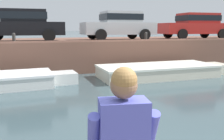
{
  "coord_description": "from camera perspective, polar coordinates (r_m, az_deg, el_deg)",
  "views": [
    {
      "loc": [
        -1.47,
        -2.0,
        2.13
      ],
      "look_at": [
        0.25,
        3.29,
        1.19
      ],
      "focal_mm": 40.0,
      "sensor_mm": 36.0,
      "label": 1
    }
  ],
  "objects": [
    {
      "name": "far_wall_coping",
      "position": [
        11.63,
        -10.78,
        6.42
      ],
      "size": [
        60.0,
        0.24,
        0.08
      ],
      "primitive_type": "cube",
      "color": "#925F4C",
      "rests_on": "far_quay_wall"
    },
    {
      "name": "far_quay_wall",
      "position": [
        14.54,
        -12.15,
        3.87
      ],
      "size": [
        60.0,
        6.0,
        1.49
      ],
      "primitive_type": "cube",
      "color": "brown",
      "rests_on": "ground"
    },
    {
      "name": "car_right_inner_red",
      "position": [
        16.47,
        18.62,
        9.77
      ],
      "size": [
        4.44,
        2.05,
        1.54
      ],
      "color": "#B2231E",
      "rests_on": "far_quay_wall"
    },
    {
      "name": "car_centre_silver",
      "position": [
        14.08,
        1.61,
        10.38
      ],
      "size": [
        4.01,
        1.95,
        1.54
      ],
      "color": "#B7BABC",
      "rests_on": "far_quay_wall"
    },
    {
      "name": "mooring_bollard_mid",
      "position": [
        11.68,
        -21.52,
        6.92
      ],
      "size": [
        0.15,
        0.15,
        0.45
      ],
      "color": "#2D2B28",
      "rests_on": "far_quay_wall"
    },
    {
      "name": "mooring_bollard_east",
      "position": [
        12.93,
        7.74,
        7.68
      ],
      "size": [
        0.15,
        0.15,
        0.45
      ],
      "color": "#2D2B28",
      "rests_on": "far_quay_wall"
    },
    {
      "name": "car_left_inner_black",
      "position": [
        13.27,
        -19.72,
        9.89
      ],
      "size": [
        4.14,
        2.04,
        1.54
      ],
      "color": "black",
      "rests_on": "far_quay_wall"
    },
    {
      "name": "ground_plane",
      "position": [
        7.18,
        -5.41,
        -7.73
      ],
      "size": [
        400.0,
        400.0,
        0.0
      ],
      "primitive_type": "plane",
      "color": "#3D5156"
    },
    {
      "name": "boat_moored_central_cream",
      "position": [
        11.27,
        11.53,
        -0.15
      ],
      "size": [
        6.19,
        2.15,
        0.54
      ],
      "color": "silver",
      "rests_on": "ground"
    }
  ]
}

